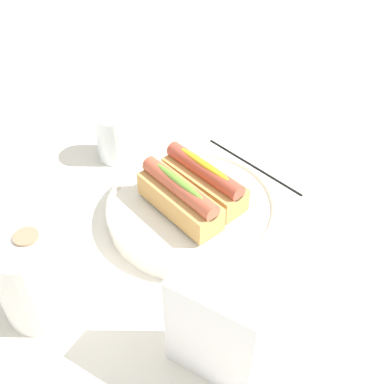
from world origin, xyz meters
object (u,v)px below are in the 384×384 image
object	(u,v)px
hotdog_back	(180,197)
paper_towel_roll	(38,272)
hotdog_front	(204,180)
napkin_box	(215,331)
chopstick_near	(254,166)
water_glass	(115,138)
serving_bowl	(192,209)

from	to	relation	value
hotdog_back	paper_towel_roll	bearing A→B (deg)	86.87
hotdog_front	napkin_box	size ratio (longest dim) A/B	1.00
paper_towel_roll	napkin_box	xyz separation A→B (m)	(-0.22, -0.10, 0.01)
hotdog_back	chopstick_near	xyz separation A→B (m)	(0.02, -0.20, -0.06)
hotdog_back	hotdog_front	bearing A→B (deg)	-85.67
hotdog_back	napkin_box	distance (m)	0.24
paper_towel_roll	chopstick_near	world-z (taller)	paper_towel_roll
water_glass	hotdog_back	bearing A→B (deg)	171.31
napkin_box	chopstick_near	size ratio (longest dim) A/B	0.68
hotdog_front	napkin_box	world-z (taller)	napkin_box
serving_bowl	hotdog_front	world-z (taller)	hotdog_front
water_glass	paper_towel_roll	bearing A→B (deg)	127.75
serving_bowl	paper_towel_roll	world-z (taller)	paper_towel_roll
paper_towel_roll	water_glass	bearing A→B (deg)	-52.25
serving_bowl	hotdog_back	bearing A→B (deg)	94.33
water_glass	hotdog_front	bearing A→B (deg)	-174.13
serving_bowl	hotdog_front	distance (m)	0.05
chopstick_near	water_glass	bearing A→B (deg)	39.23
paper_towel_roll	hotdog_front	bearing A→B (deg)	-91.70
hotdog_front	chopstick_near	distance (m)	0.16
chopstick_near	napkin_box	bearing A→B (deg)	124.01
serving_bowl	chopstick_near	distance (m)	0.17
serving_bowl	paper_towel_roll	distance (m)	0.26
hotdog_front	chopstick_near	world-z (taller)	hotdog_front
serving_bowl	water_glass	world-z (taller)	water_glass
water_glass	napkin_box	size ratio (longest dim) A/B	0.60
napkin_box	chopstick_near	bearing A→B (deg)	-71.37
hotdog_back	water_glass	world-z (taller)	hotdog_back
hotdog_front	hotdog_back	size ratio (longest dim) A/B	0.99
hotdog_back	paper_towel_roll	size ratio (longest dim) A/B	1.13
water_glass	chopstick_near	world-z (taller)	water_glass
water_glass	serving_bowl	bearing A→B (deg)	178.49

